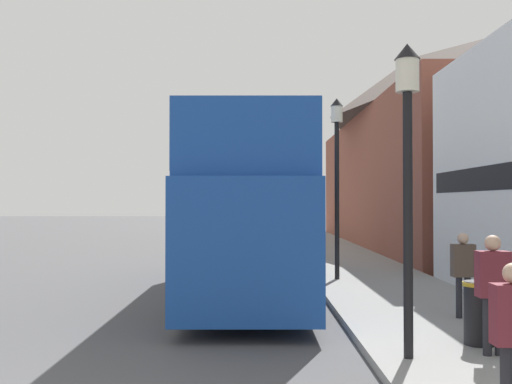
{
  "coord_description": "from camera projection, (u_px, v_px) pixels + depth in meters",
  "views": [
    {
      "loc": [
        3.36,
        -4.46,
        2.27
      ],
      "look_at": [
        3.38,
        10.73,
        2.53
      ],
      "focal_mm": 42.0,
      "sensor_mm": 36.0,
      "label": 1
    }
  ],
  "objects": [
    {
      "name": "litter_bin",
      "position": [
        478.0,
        311.0,
        8.94
      ],
      "size": [
        0.48,
        0.48,
        0.94
      ],
      "color": "black",
      "rests_on": "sidewalk"
    },
    {
      "name": "brick_terrace_rear",
      "position": [
        411.0,
        152.0,
        30.84
      ],
      "size": [
        6.0,
        25.11,
        9.75
      ],
      "color": "brown",
      "rests_on": "ground_plane"
    },
    {
      "name": "tour_bus",
      "position": [
        248.0,
        222.0,
        15.1
      ],
      "size": [
        2.57,
        11.06,
        4.04
      ],
      "rotation": [
        0.0,
        0.0,
        -0.0
      ],
      "color": "#19479E",
      "rests_on": "ground_plane"
    },
    {
      "name": "sidewalk",
      "position": [
        344.0,
        261.0,
        22.42
      ],
      "size": [
        3.49,
        108.0,
        0.14
      ],
      "color": "gray",
      "rests_on": "ground_plane"
    },
    {
      "name": "pedestrian_nearest",
      "position": [
        512.0,
        326.0,
        5.79
      ],
      "size": [
        0.4,
        0.22,
        1.54
      ],
      "color": "#232328",
      "rests_on": "sidewalk"
    },
    {
      "name": "lamp_post_nearest",
      "position": [
        406.0,
        139.0,
        8.22
      ],
      "size": [
        0.35,
        0.35,
        4.32
      ],
      "color": "black",
      "rests_on": "sidewalk"
    },
    {
      "name": "pedestrian_second",
      "position": [
        492.0,
        283.0,
        8.32
      ],
      "size": [
        0.44,
        0.24,
        1.67
      ],
      "color": "#232328",
      "rests_on": "sidewalk"
    },
    {
      "name": "parked_car_ahead_of_bus",
      "position": [
        268.0,
        242.0,
        24.01
      ],
      "size": [
        1.78,
        4.05,
        1.46
      ],
      "rotation": [
        0.0,
        0.0,
        0.02
      ],
      "color": "black",
      "rests_on": "ground_plane"
    },
    {
      "name": "ground_plane",
      "position": [
        176.0,
        256.0,
        25.41
      ],
      "size": [
        144.0,
        144.0,
        0.0
      ],
      "primitive_type": "plane",
      "color": "#4C4C4F"
    },
    {
      "name": "lamp_post_second",
      "position": [
        336.0,
        155.0,
        16.66
      ],
      "size": [
        0.35,
        0.35,
        5.03
      ],
      "color": "black",
      "rests_on": "sidewalk"
    },
    {
      "name": "pedestrian_third",
      "position": [
        462.0,
        267.0,
        11.02
      ],
      "size": [
        0.41,
        0.23,
        1.56
      ],
      "color": "#232328",
      "rests_on": "sidewalk"
    }
  ]
}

